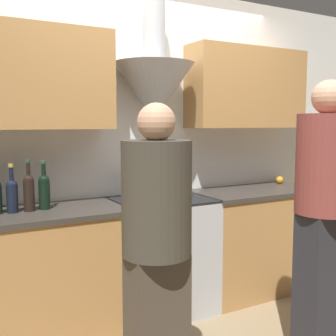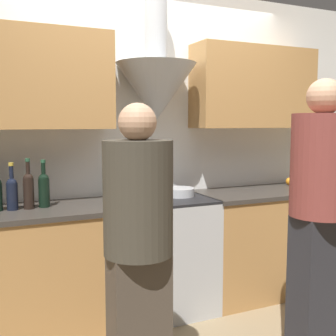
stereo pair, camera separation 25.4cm
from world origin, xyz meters
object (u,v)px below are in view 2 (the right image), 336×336
(wine_bottle_5, at_px, (12,192))
(stock_pot, at_px, (142,189))
(stove_range, at_px, (163,255))
(person_foreground_left, at_px, (138,249))
(mixing_bowl, at_px, (179,192))
(wine_bottle_6, at_px, (29,189))
(person_foreground_right, at_px, (320,213))
(wine_bottle_7, at_px, (44,188))
(orange_fruit, at_px, (290,181))

(wine_bottle_5, height_order, stock_pot, wine_bottle_5)
(stove_range, height_order, person_foreground_left, person_foreground_left)
(stove_range, height_order, mixing_bowl, mixing_bowl)
(wine_bottle_6, bearing_deg, mixing_bowl, 1.27)
(stock_pot, bearing_deg, person_foreground_right, -58.28)
(stove_range, bearing_deg, wine_bottle_6, 178.62)
(wine_bottle_6, bearing_deg, wine_bottle_7, 9.46)
(stove_range, relative_size, mixing_bowl, 3.67)
(orange_fruit, bearing_deg, wine_bottle_5, -176.97)
(wine_bottle_7, bearing_deg, wine_bottle_5, -176.49)
(orange_fruit, relative_size, person_foreground_right, 0.04)
(stock_pot, height_order, orange_fruit, stock_pot)
(wine_bottle_7, xyz_separation_m, mixing_bowl, (1.05, 0.01, -0.10))
(orange_fruit, distance_m, person_foreground_left, 2.32)
(wine_bottle_6, height_order, orange_fruit, wine_bottle_6)
(wine_bottle_6, bearing_deg, person_foreground_left, -69.76)
(wine_bottle_5, bearing_deg, person_foreground_left, -65.05)
(wine_bottle_5, distance_m, person_foreground_left, 1.21)
(stove_range, distance_m, wine_bottle_5, 1.24)
(stock_pot, distance_m, person_foreground_left, 1.15)
(stove_range, distance_m, orange_fruit, 1.48)
(stock_pot, xyz_separation_m, mixing_bowl, (0.33, 0.05, -0.06))
(wine_bottle_5, xyz_separation_m, person_foreground_left, (0.50, -1.08, -0.16))
(wine_bottle_5, height_order, wine_bottle_6, wine_bottle_6)
(stove_range, distance_m, stock_pot, 0.56)
(wine_bottle_6, height_order, person_foreground_right, person_foreground_right)
(wine_bottle_7, distance_m, mixing_bowl, 1.06)
(mixing_bowl, bearing_deg, wine_bottle_7, -179.54)
(wine_bottle_6, xyz_separation_m, person_foreground_right, (1.52, -1.14, -0.08))
(person_foreground_right, bearing_deg, wine_bottle_7, 140.67)
(person_foreground_left, height_order, person_foreground_right, person_foreground_right)
(mixing_bowl, distance_m, person_foreground_right, 1.22)
(stove_range, height_order, person_foreground_right, person_foreground_right)
(wine_bottle_7, xyz_separation_m, person_foreground_left, (0.29, -1.10, -0.17))
(wine_bottle_7, relative_size, orange_fruit, 4.69)
(wine_bottle_6, relative_size, person_foreground_right, 0.20)
(orange_fruit, height_order, person_foreground_left, person_foreground_left)
(stove_range, xyz_separation_m, wine_bottle_5, (-1.10, 0.03, 0.57))
(stove_range, relative_size, stock_pot, 3.72)
(wine_bottle_6, distance_m, person_foreground_right, 1.90)
(stove_range, bearing_deg, stock_pot, 178.53)
(wine_bottle_6, bearing_deg, stove_range, -1.38)
(wine_bottle_6, distance_m, stock_pot, 0.83)
(stove_range, xyz_separation_m, orange_fruit, (1.39, 0.16, 0.48))
(wine_bottle_5, xyz_separation_m, wine_bottle_6, (0.11, -0.00, 0.01))
(wine_bottle_5, relative_size, person_foreground_right, 0.18)
(orange_fruit, relative_size, person_foreground_left, 0.04)
(wine_bottle_6, height_order, wine_bottle_7, wine_bottle_6)
(person_foreground_left, bearing_deg, stock_pot, 68.10)
(mixing_bowl, xyz_separation_m, orange_fruit, (1.22, 0.11, 0.00))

